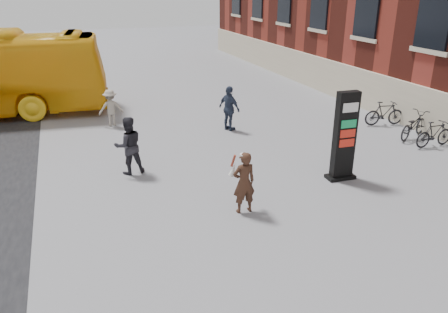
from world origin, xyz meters
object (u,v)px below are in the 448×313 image
object	(u,v)px
info_pylon	(344,137)
bike_5	(434,134)
pedestrian_b	(111,108)
pedestrian_a	(129,146)
pedestrian_c	(229,109)
bike_6	(413,125)
woman	(244,182)
bike_7	(384,113)

from	to	relation	value
info_pylon	bike_5	distance (m)	5.02
pedestrian_b	pedestrian_a	bearing A→B (deg)	89.88
pedestrian_c	bike_6	world-z (taller)	pedestrian_c
woman	info_pylon	bearing A→B (deg)	-167.13
bike_7	info_pylon	bearing A→B (deg)	140.83
pedestrian_b	bike_7	bearing A→B (deg)	160.54
bike_6	woman	bearing A→B (deg)	87.19
pedestrian_a	bike_7	xyz separation A→B (m)	(10.79, 1.30, -0.41)
pedestrian_a	bike_5	bearing A→B (deg)	167.17
pedestrian_a	bike_5	size ratio (longest dim) A/B	1.13
pedestrian_a	pedestrian_c	world-z (taller)	pedestrian_a
info_pylon	pedestrian_b	bearing A→B (deg)	130.34
pedestrian_c	bike_7	distance (m)	6.55
pedestrian_a	pedestrian_b	xyz separation A→B (m)	(0.04, 5.18, -0.15)
info_pylon	pedestrian_a	xyz separation A→B (m)	(-6.00, 2.65, -0.45)
pedestrian_a	bike_7	size ratio (longest dim) A/B	1.08
info_pylon	woman	bearing A→B (deg)	-163.01
info_pylon	pedestrian_a	size ratio (longest dim) A/B	1.49
woman	pedestrian_a	distance (m)	4.28
pedestrian_a	bike_6	xyz separation A→B (m)	(10.79, -0.38, -0.41)
woman	pedestrian_b	size ratio (longest dim) A/B	1.09
info_pylon	pedestrian_c	world-z (taller)	info_pylon
pedestrian_a	bike_6	world-z (taller)	pedestrian_a
pedestrian_b	pedestrian_c	distance (m)	4.96
pedestrian_a	pedestrian_c	size ratio (longest dim) A/B	1.01
bike_5	info_pylon	bearing A→B (deg)	103.49
pedestrian_a	bike_5	xyz separation A→B (m)	(10.79, -1.44, -0.43)
woman	pedestrian_b	xyz separation A→B (m)	(-2.35, 8.72, -0.09)
bike_5	bike_6	distance (m)	1.07
pedestrian_c	woman	bearing A→B (deg)	136.45
info_pylon	pedestrian_b	xyz separation A→B (m)	(-5.96, 7.83, -0.60)
pedestrian_b	info_pylon	bearing A→B (deg)	127.61
woman	bike_7	world-z (taller)	woman
pedestrian_a	pedestrian_b	bearing A→B (deg)	-95.69
woman	pedestrian_a	world-z (taller)	pedestrian_a
pedestrian_b	bike_7	distance (m)	11.43
bike_5	bike_6	size ratio (longest dim) A/B	0.85
pedestrian_c	bike_7	world-z (taller)	pedestrian_c
woman	bike_5	xyz separation A→B (m)	(8.40, 2.10, -0.37)
pedestrian_a	bike_7	world-z (taller)	pedestrian_a
bike_5	bike_6	xyz separation A→B (m)	(0.00, 1.07, 0.02)
pedestrian_c	bike_7	size ratio (longest dim) A/B	1.06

